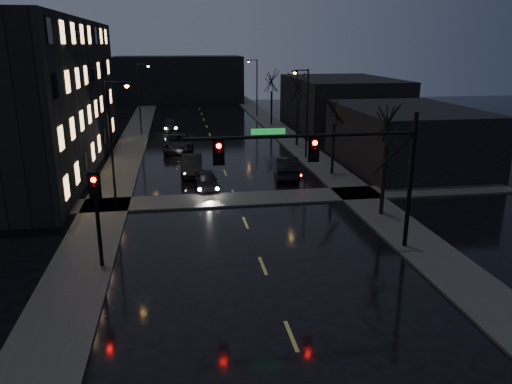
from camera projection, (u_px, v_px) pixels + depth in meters
name	position (u px, v px, depth m)	size (l,w,h in m)	color
ground	(305.00, 370.00, 16.09)	(160.00, 160.00, 0.00)	black
sidewalk_left	(128.00, 153.00, 47.91)	(3.00, 140.00, 0.12)	#2D2D2B
sidewalk_right	(300.00, 147.00, 50.48)	(3.00, 140.00, 0.12)	#2D2D2B
sidewalk_cross	(236.00, 199.00, 33.58)	(40.00, 3.00, 0.12)	#2D2D2B
apartment_block	(16.00, 97.00, 40.27)	(12.00, 30.00, 12.00)	black
commercial_right_near	(406.00, 137.00, 42.33)	(10.00, 14.00, 5.00)	black
commercial_right_far	(341.00, 102.00, 63.23)	(12.00, 18.00, 6.00)	black
far_block	(179.00, 80.00, 88.31)	(22.00, 10.00, 8.00)	black
signal_mast	(339.00, 158.00, 23.80)	(11.11, 0.41, 7.00)	black
signal_pole_left	(97.00, 207.00, 22.61)	(0.35, 0.41, 4.53)	black
tree_near	(388.00, 114.00, 28.83)	(3.52, 3.52, 8.08)	black
tree_mid_a	(335.00, 102.00, 38.41)	(3.30, 3.30, 7.58)	black
tree_mid_b	(298.00, 80.00, 49.54)	(3.74, 3.74, 8.59)	black
tree_far	(272.00, 77.00, 62.94)	(3.43, 3.43, 7.88)	black
streetlight_l_near	(114.00, 134.00, 30.62)	(1.53, 0.28, 8.00)	black
streetlight_l_far	(141.00, 93.00, 56.17)	(1.53, 0.28, 8.00)	black
streetlight_r_mid	(305.00, 106.00, 44.26)	(1.53, 0.28, 8.00)	black
streetlight_r_far	(255.00, 83.00, 70.76)	(1.53, 0.28, 8.00)	black
oncoming_car_a	(206.00, 180.00, 35.90)	(1.58, 3.92, 1.33)	black
oncoming_car_b	(192.00, 165.00, 39.95)	(1.65, 4.74, 1.56)	black
oncoming_car_c	(179.00, 143.00, 48.55)	(2.74, 5.93, 1.65)	black
oncoming_car_d	(171.00, 125.00, 60.26)	(1.81, 4.46, 1.29)	black
lead_car	(286.00, 167.00, 39.06)	(1.75, 5.01, 1.65)	black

